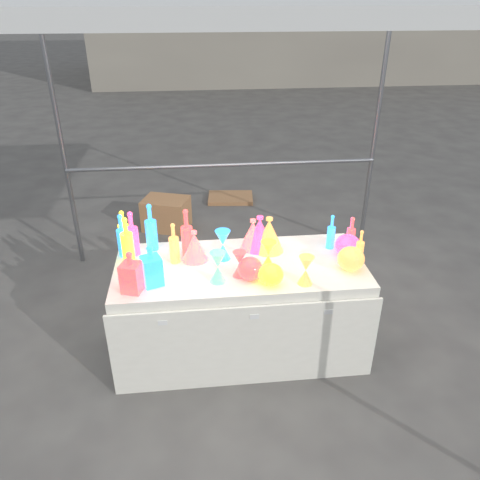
{
  "coord_description": "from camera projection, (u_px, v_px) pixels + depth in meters",
  "views": [
    {
      "loc": [
        -0.31,
        -2.88,
        2.49
      ],
      "look_at": [
        0.0,
        0.0,
        0.95
      ],
      "focal_mm": 35.0,
      "sensor_mm": 36.0,
      "label": 1
    }
  ],
  "objects": [
    {
      "name": "bottle_4",
      "position": [
        174.0,
        243.0,
        3.34
      ],
      "size": [
        0.09,
        0.09,
        0.31
      ],
      "primitive_type": null,
      "rotation": [
        0.0,
        0.0,
        -0.26
      ],
      "color": "#116F53",
      "rests_on": "display_table"
    },
    {
      "name": "lampshade_3",
      "position": [
        269.0,
        234.0,
        3.5
      ],
      "size": [
        0.25,
        0.25,
        0.27
      ],
      "primitive_type": null,
      "rotation": [
        0.0,
        0.0,
        0.1
      ],
      "color": "#116F53",
      "rests_on": "display_table"
    },
    {
      "name": "bottle_6",
      "position": [
        127.0,
        239.0,
        3.36
      ],
      "size": [
        0.09,
        0.09,
        0.34
      ],
      "primitive_type": null,
      "rotation": [
        0.0,
        0.0,
        0.05
      ],
      "color": "#BE4811",
      "rests_on": "display_table"
    },
    {
      "name": "bottle_8",
      "position": [
        331.0,
        232.0,
        3.53
      ],
      "size": [
        0.08,
        0.08,
        0.28
      ],
      "primitive_type": null,
      "rotation": [
        0.0,
        0.0,
        0.39
      ],
      "color": "green",
      "rests_on": "display_table"
    },
    {
      "name": "globe_0",
      "position": [
        271.0,
        276.0,
        3.12
      ],
      "size": [
        0.2,
        0.2,
        0.13
      ],
      "primitive_type": null,
      "rotation": [
        0.0,
        0.0,
        0.2
      ],
      "color": "#BE4811",
      "rests_on": "display_table"
    },
    {
      "name": "cardboard_box_closed",
      "position": [
        166.0,
        214.0,
        5.5
      ],
      "size": [
        0.6,
        0.51,
        0.37
      ],
      "primitive_type": "cube",
      "rotation": [
        0.0,
        0.0,
        -0.32
      ],
      "color": "#B37C51",
      "rests_on": "ground"
    },
    {
      "name": "bottle_9",
      "position": [
        351.0,
        233.0,
        3.52
      ],
      "size": [
        0.07,
        0.07,
        0.27
      ],
      "primitive_type": null,
      "rotation": [
        0.0,
        0.0,
        0.22
      ],
      "color": "orange",
      "rests_on": "display_table"
    },
    {
      "name": "bottle_1",
      "position": [
        122.0,
        235.0,
        3.41
      ],
      "size": [
        0.1,
        0.1,
        0.34
      ],
      "primitive_type": null,
      "rotation": [
        0.0,
        0.0,
        0.26
      ],
      "color": "green",
      "rests_on": "display_table"
    },
    {
      "name": "globe_2",
      "position": [
        250.0,
        270.0,
        3.18
      ],
      "size": [
        0.19,
        0.19,
        0.14
      ],
      "primitive_type": null,
      "rotation": [
        0.0,
        0.0,
        0.09
      ],
      "color": "orange",
      "rests_on": "display_table"
    },
    {
      "name": "bottle_11",
      "position": [
        360.0,
        247.0,
        3.34
      ],
      "size": [
        0.07,
        0.07,
        0.26
      ],
      "primitive_type": null,
      "rotation": [
        0.0,
        0.0,
        0.16
      ],
      "color": "#116F53",
      "rests_on": "display_table"
    },
    {
      "name": "globe_3",
      "position": [
        348.0,
        247.0,
        3.45
      ],
      "size": [
        0.23,
        0.23,
        0.15
      ],
      "primitive_type": null,
      "rotation": [
        0.0,
        0.0,
        0.24
      ],
      "color": "blue",
      "rests_on": "display_table"
    },
    {
      "name": "hourglass_0",
      "position": [
        239.0,
        264.0,
        3.2
      ],
      "size": [
        0.11,
        0.11,
        0.19
      ],
      "primitive_type": null,
      "rotation": [
        0.0,
        0.0,
        0.25
      ],
      "color": "orange",
      "rests_on": "display_table"
    },
    {
      "name": "decanter_1",
      "position": [
        131.0,
        272.0,
        3.01
      ],
      "size": [
        0.16,
        0.16,
        0.29
      ],
      "primitive_type": null,
      "rotation": [
        0.0,
        0.0,
        -0.32
      ],
      "color": "orange",
      "rests_on": "display_table"
    },
    {
      "name": "bottle_3",
      "position": [
        132.0,
        233.0,
        3.43
      ],
      "size": [
        0.1,
        0.1,
        0.35
      ],
      "primitive_type": null,
      "rotation": [
        0.0,
        0.0,
        0.15
      ],
      "color": "blue",
      "rests_on": "display_table"
    },
    {
      "name": "bottle_2",
      "position": [
        187.0,
        234.0,
        3.38
      ],
      "size": [
        0.1,
        0.1,
        0.39
      ],
      "primitive_type": null,
      "rotation": [
        0.0,
        0.0,
        -0.19
      ],
      "color": "orange",
      "rests_on": "display_table"
    },
    {
      "name": "hourglass_2",
      "position": [
        306.0,
        270.0,
        3.11
      ],
      "size": [
        0.12,
        0.12,
        0.21
      ],
      "primitive_type": null,
      "rotation": [
        0.0,
        0.0,
        0.22
      ],
      "color": "#116F53",
      "rests_on": "display_table"
    },
    {
      "name": "canopy_tent",
      "position": [
        240.0,
        14.0,
        2.62
      ],
      "size": [
        3.15,
        3.15,
        2.46
      ],
      "color": "gray",
      "rests_on": "ground"
    },
    {
      "name": "hourglass_5",
      "position": [
        223.0,
        245.0,
        3.4
      ],
      "size": [
        0.15,
        0.15,
        0.23
      ],
      "primitive_type": null,
      "rotation": [
        0.0,
        0.0,
        -0.37
      ],
      "color": "green",
      "rests_on": "display_table"
    },
    {
      "name": "display_table",
      "position": [
        240.0,
        307.0,
        3.55
      ],
      "size": [
        1.84,
        0.83,
        0.75
      ],
      "color": "white",
      "rests_on": "ground"
    },
    {
      "name": "hourglass_3",
      "position": [
        218.0,
        267.0,
        3.13
      ],
      "size": [
        0.14,
        0.14,
        0.22
      ],
      "primitive_type": null,
      "rotation": [
        0.0,
        0.0,
        -0.25
      ],
      "color": "#A32063",
      "rests_on": "display_table"
    },
    {
      "name": "bottle_7",
      "position": [
        151.0,
        227.0,
        3.49
      ],
      "size": [
        0.1,
        0.1,
        0.37
      ],
      "primitive_type": null,
      "rotation": [
        0.0,
        0.0,
        0.11
      ],
      "color": "green",
      "rests_on": "display_table"
    },
    {
      "name": "lampshade_0",
      "position": [
        195.0,
        245.0,
        3.39
      ],
      "size": [
        0.2,
        0.2,
        0.23
      ],
      "primitive_type": null,
      "rotation": [
        0.0,
        0.0,
        -0.05
      ],
      "color": "gold",
      "rests_on": "display_table"
    },
    {
      "name": "bottle_10",
      "position": [
        351.0,
        233.0,
        3.53
      ],
      "size": [
        0.06,
        0.06,
        0.26
      ],
      "primitive_type": null,
      "rotation": [
        0.0,
        0.0,
        0.1
      ],
      "color": "blue",
      "rests_on": "display_table"
    },
    {
      "name": "cardboard_box_flat",
      "position": [
        231.0,
        198.0,
        6.33
      ],
      "size": [
        0.63,
        0.48,
        0.05
      ],
      "primitive_type": "cube",
      "rotation": [
        0.0,
        0.0,
        -0.09
      ],
      "color": "#B37C51",
      "rests_on": "ground"
    },
    {
      "name": "lampshade_1",
      "position": [
        253.0,
        234.0,
        3.55
      ],
      "size": [
        0.22,
        0.22,
        0.24
      ],
      "primitive_type": null,
      "rotation": [
        0.0,
        0.0,
        -0.08
      ],
      "color": "gold",
      "rests_on": "display_table"
    },
    {
      "name": "ground",
      "position": [
        240.0,
        345.0,
        3.73
      ],
      "size": [
        80.0,
        80.0,
        0.0
      ],
      "primitive_type": "plane",
      "color": "slate",
      "rests_on": "ground"
    },
    {
      "name": "decanter_2",
      "position": [
        151.0,
        265.0,
        3.08
      ],
      "size": [
        0.16,
        0.16,
        0.3
      ],
      "primitive_type": null,
      "rotation": [
        0.0,
        0.0,
        0.36
      ],
      "color": "green",
      "rests_on": "display_table"
    },
    {
      "name": "bottle_0",
      "position": [
        123.0,
        229.0,
        3.53
      ],
      "size": [
        0.09,
        0.09,
        0.31
      ],
      "primitive_type": null,
      "rotation": [
        0.0,
        0.0,
        0.19
      ],
      "color": "#BE4811",
      "rests_on": "display_table"
    },
    {
      "name": "hourglass_4",
      "position": [
        268.0,
        255.0,
        3.27
      ],
      "size": [
        0.12,
        0.12,
        0.22
      ],
      "primitive_type": null,
      "rotation": [
        0.0,
        0.0,
        -0.08
      ],
      "color": "#BE4811",
      "rests_on": "display_table"
    },
    {
      "name": "globe_1",
      "position": [
        351.0,
        260.0,
        3.28
      ],
      "size": [
        0.24,
        0.24,
        0.15
      ],
      "primitive_type": null,
      "rotation": [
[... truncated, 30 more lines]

